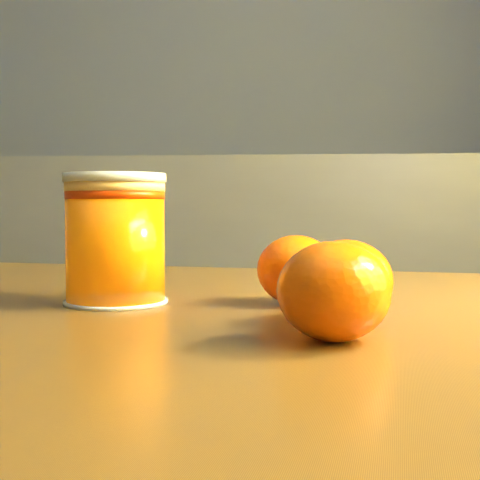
{
  "coord_description": "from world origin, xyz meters",
  "views": [
    {
      "loc": [
        0.9,
        -0.32,
        0.79
      ],
      "look_at": [
        0.85,
        0.2,
        0.76
      ],
      "focal_mm": 50.0,
      "sensor_mm": 36.0,
      "label": 1
    }
  ],
  "objects": [
    {
      "name": "orange_back",
      "position": [
        0.9,
        0.2,
        0.74
      ],
      "size": [
        0.08,
        0.08,
        0.05
      ],
      "primitive_type": "ellipsoid",
      "rotation": [
        0.0,
        0.0,
        0.36
      ],
      "color": "#F25804",
      "rests_on": "table"
    },
    {
      "name": "juice_glass",
      "position": [
        0.76,
        0.19,
        0.76
      ],
      "size": [
        0.08,
        0.08,
        0.1
      ],
      "rotation": [
        0.0,
        0.0,
        -0.11
      ],
      "color": "orange",
      "rests_on": "table"
    },
    {
      "name": "orange_front",
      "position": [
        0.93,
        0.12,
        0.74
      ],
      "size": [
        0.08,
        0.08,
        0.06
      ],
      "primitive_type": "ellipsoid",
      "rotation": [
        0.0,
        0.0,
        -0.4
      ],
      "color": "#F25804",
      "rests_on": "table"
    },
    {
      "name": "table",
      "position": [
        0.87,
        0.16,
        0.62
      ],
      "size": [
        1.03,
        0.79,
        0.71
      ],
      "rotation": [
        0.0,
        0.0,
        -0.14
      ],
      "color": "brown",
      "rests_on": "ground"
    },
    {
      "name": "orange_extra",
      "position": [
        0.92,
        0.06,
        0.74
      ],
      "size": [
        0.08,
        0.08,
        0.06
      ],
      "primitive_type": "ellipsoid",
      "rotation": [
        0.0,
        0.0,
        0.3
      ],
      "color": "#F25804",
      "rests_on": "table"
    }
  ]
}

